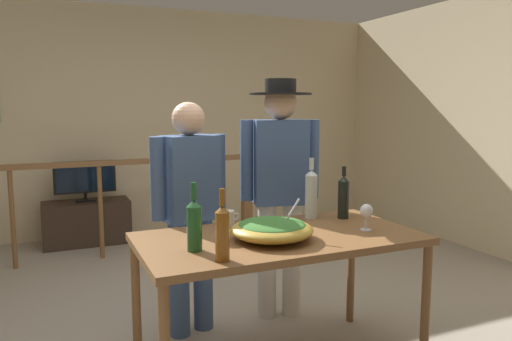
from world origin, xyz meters
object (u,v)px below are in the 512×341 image
Objects in this scene: mug_white at (228,218)px; person_standing_right at (280,178)px; wine_bottle_clear at (311,193)px; wine_glass at (366,212)px; flat_screen_tv at (85,178)px; wine_bottle_green at (194,224)px; wine_bottle_amber at (222,232)px; salad_bowl at (272,229)px; person_standing_left at (190,202)px; stair_railing at (119,190)px; tv_console at (87,222)px; wine_bottle_dark at (343,197)px; serving_table at (279,248)px.

mug_white is 0.63m from person_standing_right.
person_standing_right is (-0.04, 0.36, 0.05)m from wine_bottle_clear.
flat_screen_tv is at bearing 111.87° from wine_glass.
wine_glass is 0.45× the size of wine_bottle_green.
person_standing_right reaches higher than mug_white.
salad_bowl is at bearing 32.82° from wine_bottle_amber.
wine_bottle_amber is (0.07, -0.20, 0.00)m from wine_bottle_green.
person_standing_left reaches higher than wine_glass.
tv_console is (-0.27, 0.59, -0.43)m from stair_railing.
person_standing_left is (-0.14, 0.33, 0.05)m from mug_white.
wine_bottle_clear reaches higher than stair_railing.
person_standing_left reaches higher than flat_screen_tv.
salad_bowl is 0.44m from wine_bottle_amber.
wine_bottle_dark reaches higher than flat_screen_tv.
tv_console is 2.67× the size of wine_bottle_amber.
stair_railing is 25.71× the size of wine_glass.
flat_screen_tv is 5.29× the size of mug_white.
serving_table is at bearing 39.08° from salad_bowl.
tv_console is at bearing 102.00° from mug_white.
stair_railing is 2.82m from wine_glass.
salad_bowl is at bearing 95.10° from person_standing_left.
wine_bottle_green is 0.22× the size of person_standing_left.
tv_console is 2.60m from person_standing_left.
wine_bottle_green is at bearing 179.31° from wine_glass.
tv_console is at bearing 112.05° from wine_bottle_clear.
wine_glass is at bearing -68.13° from flat_screen_tv.
flat_screen_tv is 3.44m from wine_glass.
wine_bottle_amber is (0.34, -3.38, 0.19)m from flat_screen_tv.
wine_glass is (1.28, -3.19, 0.16)m from flat_screen_tv.
salad_bowl is 0.58m from wine_glass.
person_standing_left is at bearing 152.38° from wine_bottle_clear.
serving_table is at bearing -59.45° from mug_white.
salad_bowl reaches higher than wine_glass.
wine_bottle_clear is 0.23× the size of person_standing_right.
flat_screen_tv is 1.90× the size of wine_bottle_dark.
wine_bottle_dark reaches higher than salad_bowl.
wine_bottle_green is at bearing 109.58° from wine_bottle_amber.
wine_bottle_green reaches higher than wine_bottle_dark.
person_standing_right is at bearing 51.08° from wine_bottle_amber.
wine_glass is at bearing -68.32° from tv_console.
tv_console is at bearing 94.83° from wine_bottle_green.
stair_railing is 2.57m from wine_bottle_dark.
person_standing_left is at bearing -79.33° from flat_screen_tv.
tv_console is 3.31m from salad_bowl.
person_standing_left reaches higher than mug_white.
wine_bottle_amber is at bearing 65.20° from person_standing_right.
stair_railing is at bearing 101.42° from serving_table.
person_standing_left is (0.19, 0.74, -0.04)m from wine_bottle_green.
flat_screen_tv is at bearing 94.87° from wine_bottle_green.
person_standing_left is (0.46, -2.47, 0.65)m from tv_console.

